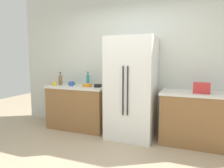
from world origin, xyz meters
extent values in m
cube|color=silver|center=(0.00, 1.72, 1.41)|extent=(5.32, 0.10, 2.82)
cube|color=olive|center=(-1.09, 1.36, 0.42)|extent=(1.22, 0.60, 0.85)
cube|color=silver|center=(-1.09, 1.36, 0.87)|extent=(1.25, 0.63, 0.04)
cube|color=olive|center=(1.37, 1.36, 0.42)|extent=(1.55, 0.60, 0.85)
cube|color=silver|center=(1.37, 1.36, 0.87)|extent=(1.58, 0.63, 0.04)
cube|color=white|center=(0.06, 1.29, 0.91)|extent=(0.84, 0.72, 1.83)
cylinder|color=#262628|center=(0.02, 0.92, 0.91)|extent=(0.02, 0.02, 0.82)
cylinder|color=#262628|center=(0.10, 0.92, 0.91)|extent=(0.02, 0.02, 0.82)
cube|color=red|center=(1.22, 1.30, 0.97)|extent=(0.25, 0.16, 0.18)
cylinder|color=brown|center=(-1.55, 1.38, 0.98)|extent=(0.08, 0.08, 0.19)
cylinder|color=brown|center=(-1.55, 1.38, 1.12)|extent=(0.03, 0.03, 0.07)
cylinder|color=#333338|center=(-1.55, 1.38, 1.16)|extent=(0.04, 0.04, 0.02)
cylinder|color=teal|center=(-0.96, 1.53, 1.00)|extent=(0.06, 0.06, 0.22)
cylinder|color=teal|center=(-0.96, 1.53, 1.13)|extent=(0.03, 0.03, 0.05)
cylinder|color=#333338|center=(-0.96, 1.53, 1.16)|extent=(0.03, 0.03, 0.02)
cylinder|color=yellow|center=(-1.58, 1.22, 0.93)|extent=(0.09, 0.09, 0.08)
cylinder|color=blue|center=(-1.23, 1.31, 0.93)|extent=(0.09, 0.09, 0.09)
cylinder|color=black|center=(-0.64, 1.34, 0.92)|extent=(0.16, 0.16, 0.06)
cylinder|color=orange|center=(-0.87, 1.33, 0.92)|extent=(0.19, 0.19, 0.06)
cylinder|color=green|center=(-1.33, 1.48, 0.92)|extent=(0.15, 0.15, 0.06)
camera|label=1|loc=(1.06, -2.23, 1.43)|focal=32.39mm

